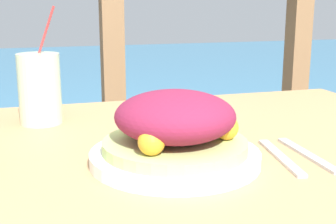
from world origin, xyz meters
TOP-DOWN VIEW (x-y plane):
  - patio_table at (0.00, 0.00)m, footprint 1.13×0.80m
  - railing_fence at (0.00, 0.74)m, footprint 2.80×0.08m
  - sea_backdrop at (0.00, 3.24)m, footprint 12.00×4.00m
  - salad_plate at (-0.04, -0.09)m, footprint 0.27×0.27m
  - drink_glass at (-0.24, 0.23)m, footprint 0.09×0.09m
  - fork at (0.13, -0.12)m, footprint 0.04×0.18m
  - knife at (0.18, -0.12)m, footprint 0.02×0.18m

SIDE VIEW (x-z plane):
  - sea_backdrop at x=0.00m, z-range 0.00..0.40m
  - patio_table at x=0.00m, z-range 0.26..0.98m
  - fork at x=0.13m, z-range 0.72..0.72m
  - knife at x=0.18m, z-range 0.72..0.72m
  - salad_plate at x=-0.04m, z-range 0.71..0.83m
  - railing_fence at x=0.00m, z-range 0.21..1.34m
  - drink_glass at x=-0.24m, z-range 0.67..0.92m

